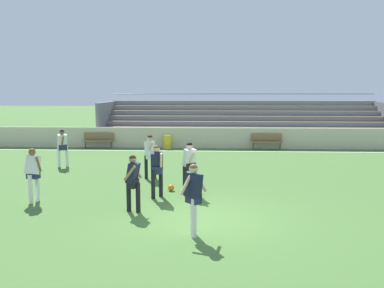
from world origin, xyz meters
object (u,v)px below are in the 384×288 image
Objects in this scene: trash_bin at (167,142)px; bleacher_stand at (244,121)px; bench_near_bin at (267,140)px; player_dark_wide_right at (133,178)px; player_white_dropping_back at (33,170)px; player_dark_challenging at (157,166)px; player_white_wide_left at (150,153)px; soccer_ball at (171,188)px; player_white_deep_cover at (62,145)px; player_dark_overlapping at (193,193)px; bench_far_right at (98,139)px; player_white_on_ball at (190,163)px.

bleacher_stand is at bearing 38.53° from trash_bin.
bench_near_bin is 1.10× the size of player_dark_wide_right.
bench_near_bin is 1.08× the size of player_white_dropping_back.
player_white_wide_left is at bearing 103.06° from player_dark_challenging.
soccer_ball is at bearing -62.16° from player_white_wide_left.
player_white_wide_left is 7.78× the size of soccer_ball.
player_dark_challenging is (-4.92, -11.04, 0.47)m from bench_near_bin.
player_white_wide_left reaches higher than soccer_ball.
player_white_deep_cover is 10.47m from player_dark_overlapping.
player_dark_challenging is 2.87m from player_white_wide_left.
bench_far_right is 13.40m from player_dark_wide_right.
bench_near_bin is 1.06× the size of player_dark_challenging.
player_dark_overlapping is at bearing -68.44° from player_dark_challenging.
bleacher_stand is 11.06× the size of player_dark_overlapping.
player_white_dropping_back reaches higher than soccer_ball.
player_white_dropping_back is (-2.78, -11.76, 0.59)m from trash_bin.
player_white_wide_left reaches higher than bench_near_bin.
player_white_dropping_back is at bearing -83.41° from bench_far_right.
bench_far_right is 11.85m from player_white_dropping_back.
player_white_deep_cover is at bearing 124.34° from player_dark_wide_right.
soccer_ball is at bearing -61.96° from bench_far_right.
player_dark_challenging is 0.99× the size of player_white_wide_left.
player_white_deep_cover reaches higher than bench_near_bin.
bleacher_stand is at bearing 23.21° from bench_far_right.
player_white_on_ball is at bearing 94.64° from player_dark_overlapping.
player_white_on_ball reaches higher than bench_far_right.
player_dark_wide_right is at bearing -87.48° from player_white_wide_left.
bench_near_bin reaches higher than soccer_ball.
bleacher_stand reaches higher than player_white_deep_cover.
player_white_on_ball is 1.02× the size of player_white_deep_cover.
player_dark_overlapping reaches higher than bench_near_bin.
player_dark_overlapping is at bearing -53.17° from player_white_deep_cover.
player_white_deep_cover is 7.68× the size of soccer_ball.
player_white_dropping_back is (-3.69, -0.72, -0.02)m from player_dark_challenging.
player_white_on_ball reaches higher than player_white_deep_cover.
player_white_on_ball reaches higher than bench_near_bin.
trash_bin is 0.47× the size of player_dark_overlapping.
bleacher_stand is at bearing 78.59° from player_white_on_ball.
bleacher_stand is at bearing 75.14° from player_dark_wide_right.
player_white_on_ball is 1.02× the size of player_dark_challenging.
player_white_deep_cover is (-9.87, -6.01, 0.46)m from bench_near_bin.
player_dark_wide_right reaches higher than bench_near_bin.
player_dark_overlapping is 7.82× the size of soccer_ball.
soccer_ball is at bearing 71.63° from player_dark_wide_right.
player_white_on_ball reaches higher than player_white_wide_left.
bleacher_stand is 13.24m from player_white_deep_cover.
trash_bin is (4.14, 0.01, -0.14)m from bench_far_right.
bleacher_stand reaches higher than soccer_ball.
player_white_dropping_back is (-3.04, -3.51, -0.03)m from player_white_wide_left.
player_dark_overlapping is at bearing -104.05° from bench_near_bin.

